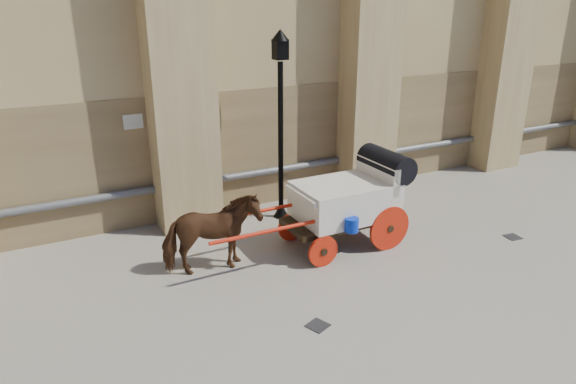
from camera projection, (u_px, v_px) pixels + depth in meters
ground at (300, 283)px, 9.64m from camera, size 90.00×90.00×0.00m
horse at (212, 235)px, 9.79m from camera, size 1.92×1.02×1.56m
carriage at (351, 197)px, 10.90m from camera, size 4.52×1.60×1.98m
street_lamp at (281, 122)px, 11.79m from camera, size 0.41×0.41×4.41m
drain_grate_near at (318, 325)px, 8.36m from camera, size 0.41×0.41×0.01m
drain_grate_far at (513, 237)px, 11.49m from camera, size 0.35×0.35×0.01m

